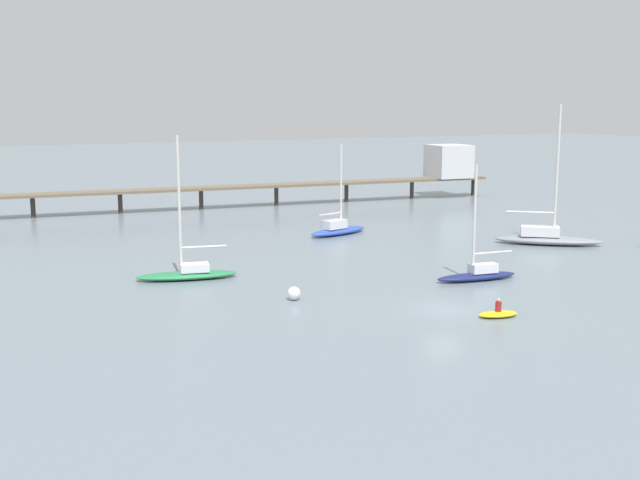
{
  "coord_description": "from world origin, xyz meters",
  "views": [
    {
      "loc": [
        -26.29,
        -37.62,
        12.34
      ],
      "look_at": [
        0.0,
        17.21,
        1.5
      ],
      "focal_mm": 43.62,
      "sensor_mm": 36.0,
      "label": 1
    }
  ],
  "objects_px": {
    "sailboat_blue": "(337,228)",
    "sailboat_green": "(188,271)",
    "sailboat_navy": "(478,272)",
    "pier": "(353,172)",
    "dinghy_yellow": "(498,313)",
    "mooring_buoy_inner": "(294,293)",
    "sailboat_gray": "(547,236)"
  },
  "relations": [
    {
      "from": "sailboat_blue",
      "to": "sailboat_green",
      "type": "distance_m",
      "value": 21.57
    },
    {
      "from": "sailboat_blue",
      "to": "sailboat_green",
      "type": "height_order",
      "value": "sailboat_green"
    },
    {
      "from": "sailboat_blue",
      "to": "sailboat_navy",
      "type": "xyz_separation_m",
      "value": [
        0.32,
        -21.13,
        -0.04
      ]
    },
    {
      "from": "pier",
      "to": "sailboat_green",
      "type": "bearing_deg",
      "value": -132.91
    },
    {
      "from": "sailboat_green",
      "to": "dinghy_yellow",
      "type": "distance_m",
      "value": 22.01
    },
    {
      "from": "pier",
      "to": "mooring_buoy_inner",
      "type": "bearing_deg",
      "value": -122.3
    },
    {
      "from": "dinghy_yellow",
      "to": "mooring_buoy_inner",
      "type": "height_order",
      "value": "dinghy_yellow"
    },
    {
      "from": "sailboat_gray",
      "to": "mooring_buoy_inner",
      "type": "distance_m",
      "value": 28.99
    },
    {
      "from": "sailboat_blue",
      "to": "sailboat_green",
      "type": "relative_size",
      "value": 0.84
    },
    {
      "from": "sailboat_gray",
      "to": "sailboat_navy",
      "type": "bearing_deg",
      "value": -148.01
    },
    {
      "from": "dinghy_yellow",
      "to": "sailboat_gray",
      "type": "bearing_deg",
      "value": 42.23
    },
    {
      "from": "mooring_buoy_inner",
      "to": "sailboat_blue",
      "type": "bearing_deg",
      "value": 56.72
    },
    {
      "from": "pier",
      "to": "dinghy_yellow",
      "type": "height_order",
      "value": "pier"
    },
    {
      "from": "mooring_buoy_inner",
      "to": "dinghy_yellow",
      "type": "bearing_deg",
      "value": -43.76
    },
    {
      "from": "sailboat_blue",
      "to": "sailboat_navy",
      "type": "distance_m",
      "value": 21.13
    },
    {
      "from": "sailboat_gray",
      "to": "dinghy_yellow",
      "type": "distance_m",
      "value": 25.22
    },
    {
      "from": "sailboat_navy",
      "to": "dinghy_yellow",
      "type": "distance_m",
      "value": 9.52
    },
    {
      "from": "pier",
      "to": "sailboat_blue",
      "type": "xyz_separation_m",
      "value": [
        -12.86,
        -21.11,
        -3.1
      ]
    },
    {
      "from": "sailboat_blue",
      "to": "mooring_buoy_inner",
      "type": "xyz_separation_m",
      "value": [
        -13.55,
        -20.64,
        -0.19
      ]
    },
    {
      "from": "sailboat_gray",
      "to": "sailboat_navy",
      "type": "xyz_separation_m",
      "value": [
        -13.93,
        -8.7,
        -0.15
      ]
    },
    {
      "from": "sailboat_blue",
      "to": "sailboat_green",
      "type": "bearing_deg",
      "value": -146.19
    },
    {
      "from": "sailboat_blue",
      "to": "sailboat_green",
      "type": "xyz_separation_m",
      "value": [
        -17.93,
        -12.0,
        -0.03
      ]
    },
    {
      "from": "sailboat_gray",
      "to": "pier",
      "type": "bearing_deg",
      "value": 92.38
    },
    {
      "from": "sailboat_blue",
      "to": "dinghy_yellow",
      "type": "bearing_deg",
      "value": -98.56
    },
    {
      "from": "sailboat_blue",
      "to": "mooring_buoy_inner",
      "type": "relative_size",
      "value": 9.9
    },
    {
      "from": "pier",
      "to": "sailboat_gray",
      "type": "distance_m",
      "value": 33.71
    },
    {
      "from": "sailboat_blue",
      "to": "pier",
      "type": "bearing_deg",
      "value": 58.66
    },
    {
      "from": "pier",
      "to": "sailboat_gray",
      "type": "xyz_separation_m",
      "value": [
        1.39,
        -33.55,
        -2.99
      ]
    },
    {
      "from": "sailboat_green",
      "to": "sailboat_gray",
      "type": "bearing_deg",
      "value": -0.76
    },
    {
      "from": "pier",
      "to": "sailboat_navy",
      "type": "xyz_separation_m",
      "value": [
        -12.53,
        -42.25,
        -3.14
      ]
    },
    {
      "from": "sailboat_gray",
      "to": "dinghy_yellow",
      "type": "height_order",
      "value": "sailboat_gray"
    },
    {
      "from": "pier",
      "to": "mooring_buoy_inner",
      "type": "xyz_separation_m",
      "value": [
        -26.4,
        -41.76,
        -3.29
      ]
    }
  ]
}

